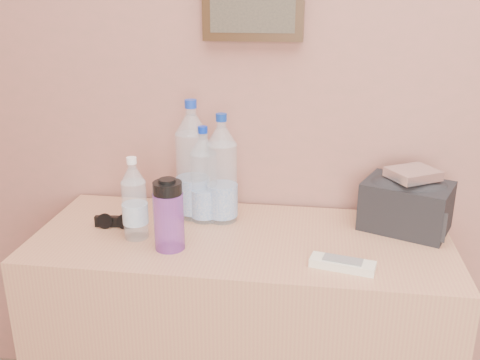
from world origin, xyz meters
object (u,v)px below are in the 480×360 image
dresser (241,345)px  pet_large_a (204,180)px  sunglasses (116,221)px  pet_large_c (222,174)px  pet_large_b (193,166)px  pet_small (135,203)px  nalgene_bottle (169,215)px  toiletry_bag (406,203)px  ac_remote (343,264)px  foil_packet (413,174)px

dresser → pet_large_a: pet_large_a is taller
sunglasses → pet_large_c: bearing=12.1°
pet_large_b → pet_small: 0.23m
dresser → nalgene_bottle: nalgene_bottle is taller
pet_large_b → pet_large_c: size_ratio=1.10×
pet_large_a → toiletry_bag: size_ratio=1.23×
pet_large_a → sunglasses: 0.29m
dresser → nalgene_bottle: 0.52m
pet_large_a → pet_small: size_ratio=1.23×
pet_large_a → pet_large_c: 0.06m
pet_large_b → pet_large_c: pet_large_b is taller
pet_small → ac_remote: bearing=-9.9°
nalgene_bottle → toiletry_bag: bearing=18.9°
pet_large_a → ac_remote: (0.41, -0.25, -0.12)m
nalgene_bottle → foil_packet: 0.70m
pet_large_c → ac_remote: (0.36, -0.26, -0.14)m
dresser → pet_large_b: (-0.17, 0.13, 0.54)m
pet_large_a → foil_packet: (0.61, 0.01, 0.05)m
sunglasses → toiletry_bag: 0.86m
dresser → sunglasses: (-0.38, 0.01, 0.39)m
pet_large_a → nalgene_bottle: pet_large_a is taller
dresser → nalgene_bottle: bearing=-151.1°
dresser → pet_large_c: 0.54m
pet_large_c → foil_packet: 0.55m
pet_large_a → pet_large_c: bearing=8.3°
foil_packet → sunglasses: bearing=-173.5°
pet_large_b → nalgene_bottle: bearing=-93.7°
sunglasses → pet_large_a: bearing=14.0°
pet_large_c → toiletry_bag: (0.55, 0.01, -0.07)m
dresser → pet_small: pet_small is taller
dresser → nalgene_bottle: size_ratio=5.93×
foil_packet → ac_remote: bearing=-127.3°
dresser → pet_small: size_ratio=4.99×
pet_small → ac_remote: size_ratio=1.46×
pet_large_a → pet_large_c: size_ratio=0.89×
nalgene_bottle → pet_large_a: bearing=74.9°
dresser → pet_large_b: bearing=142.6°
pet_large_b → toiletry_bag: 0.65m
ac_remote → foil_packet: bearing=65.0°
pet_large_c → sunglasses: (-0.31, -0.10, -0.13)m
pet_large_b → ac_remote: 0.55m
nalgene_bottle → ac_remote: bearing=-5.8°
foil_packet → pet_large_c: bearing=180.0°
pet_large_b → toiletry_bag: bearing=-0.4°
foil_packet → toiletry_bag: bearing=114.5°
pet_large_b → toiletry_bag: pet_large_b is taller
pet_small → toiletry_bag: 0.79m
pet_small → nalgene_bottle: size_ratio=1.19×
pet_small → sunglasses: pet_small is taller
pet_large_a → nalgene_bottle: size_ratio=1.47×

